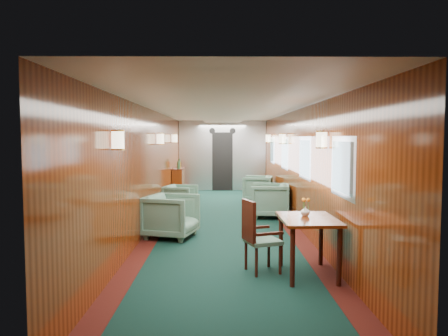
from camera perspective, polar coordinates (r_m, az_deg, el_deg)
name	(u,v)px	position (r m, az deg, el deg)	size (l,w,h in m)	color
room	(224,147)	(9.10, 0.04, 2.79)	(12.00, 12.10, 2.40)	black
bulkhead	(222,156)	(15.02, -0.21, 1.57)	(2.98, 0.17, 2.39)	silver
windows_right	(293,155)	(9.49, 9.05, 1.67)	(0.02, 8.60, 0.80)	#A8AAAF
wall_sconces	(224,139)	(9.66, 0.00, 3.78)	(2.97, 7.97, 0.25)	#FEEEC6
dining_table	(308,227)	(5.93, 10.93, -7.58)	(0.74, 1.04, 0.77)	#6A2B0E
side_chair	(257,233)	(5.97, 4.27, -8.51)	(0.56, 0.57, 0.99)	#214E41
credenza	(179,183)	(13.24, -5.96, -1.92)	(0.32, 1.01, 1.18)	#6A2B0E
flower_vase	(305,211)	(6.02, 10.57, -5.56)	(0.13, 0.13, 0.13)	silver
armchair_left_near	(171,216)	(8.07, -6.90, -6.25)	(0.85, 0.87, 0.79)	#214E41
armchair_left_far	(181,198)	(10.82, -5.70, -3.97)	(0.71, 0.73, 0.66)	#214E41
armchair_right_near	(270,200)	(10.07, 6.00, -4.22)	(0.83, 0.86, 0.78)	#214E41
armchair_right_far	(258,188)	(12.53, 4.41, -2.68)	(0.79, 0.81, 0.74)	#214E41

